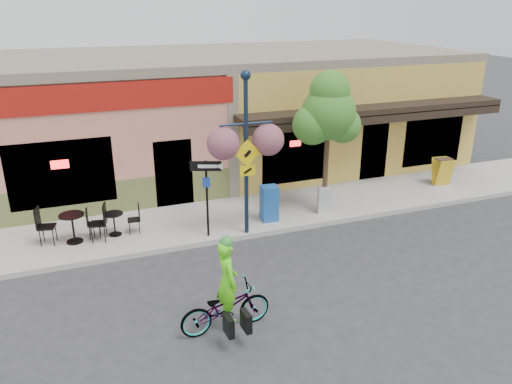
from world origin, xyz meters
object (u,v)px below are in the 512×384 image
bicycle (225,308)px  lamp_post (246,156)px  cyclist_rider (227,292)px  newspaper_box_blue (269,203)px  street_tree (327,143)px  newspaper_box_grey (324,200)px  one_way_sign (207,199)px  building (225,110)px

bicycle → lamp_post: bearing=-28.6°
cyclist_rider → bicycle: bearing=86.8°
newspaper_box_blue → street_tree: 2.49m
lamp_post → street_tree: size_ratio=1.04×
street_tree → lamp_post: bearing=-167.6°
newspaper_box_grey → bicycle: bearing=-119.6°
one_way_sign → street_tree: bearing=26.4°
cyclist_rider → street_tree: bearing=-48.8°
building → one_way_sign: bearing=-111.5°
one_way_sign → building: bearing=88.7°
bicycle → cyclist_rider: cyclist_rider is taller
one_way_sign → street_tree: street_tree is taller
newspaper_box_grey → street_tree: (0.04, 0.07, 1.79)m
bicycle → lamp_post: 4.71m
cyclist_rider → one_way_sign: (0.72, 4.07, 0.38)m
bicycle → one_way_sign: 4.20m
building → newspaper_box_blue: size_ratio=16.96×
building → bicycle: 11.39m
bicycle → street_tree: (4.63, 4.49, 1.85)m
building → street_tree: 6.36m
newspaper_box_grey → newspaper_box_blue: bearing=-164.5°
building → lamp_post: bearing=-102.7°
cyclist_rider → newspaper_box_blue: (2.72, 4.45, -0.18)m
building → cyclist_rider: (-3.33, -10.73, -1.38)m
cyclist_rider → lamp_post: 4.55m
lamp_post → newspaper_box_blue: (0.92, 0.57, -1.74)m
bicycle → cyclist_rider: size_ratio=1.10×
bicycle → street_tree: bearing=-49.1°
lamp_post → one_way_sign: (-1.08, 0.19, -1.17)m
bicycle → cyclist_rider: (0.05, 0.00, 0.37)m
bicycle → lamp_post: (1.84, 3.88, 1.92)m
bicycle → newspaper_box_grey: bearing=-49.3°
newspaper_box_grey → one_way_sign: bearing=-158.2°
newspaper_box_blue → street_tree: (1.86, 0.04, 1.66)m
cyclist_rider → newspaper_box_blue: size_ratio=1.62×
building → one_way_sign: building is taller
lamp_post → newspaper_box_grey: (2.74, 0.54, -1.87)m
building → newspaper_box_blue: bearing=-95.6°
building → newspaper_box_blue: (-0.62, -6.28, -1.56)m
bicycle → one_way_sign: (0.77, 4.07, 0.75)m
building → street_tree: street_tree is taller
lamp_post → street_tree: 2.85m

